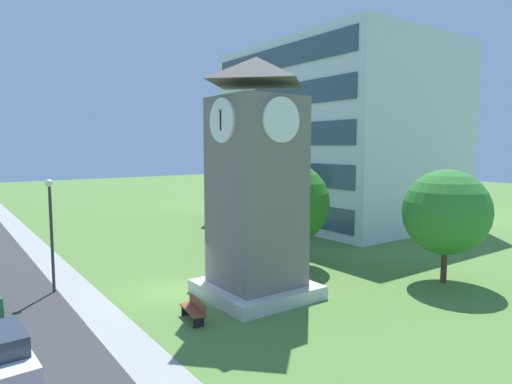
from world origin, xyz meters
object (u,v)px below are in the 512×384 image
at_px(clock_tower, 256,191).
at_px(tree_near_tower, 288,203).
at_px(tree_by_building, 446,212).
at_px(street_lamp, 51,222).
at_px(tree_streetside, 246,182).
at_px(park_bench, 194,310).

bearing_deg(clock_tower, tree_near_tower, 124.73).
relative_size(tree_near_tower, tree_by_building, 1.05).
relative_size(street_lamp, tree_near_tower, 0.89).
distance_m(street_lamp, tree_streetside, 17.07).
distance_m(park_bench, street_lamp, 8.60).
bearing_deg(tree_near_tower, tree_streetside, 159.96).
distance_m(park_bench, tree_near_tower, 9.97).
xyz_separation_m(clock_tower, tree_streetside, (-12.69, 8.06, -0.79)).
height_order(clock_tower, park_bench, clock_tower).
relative_size(park_bench, tree_by_building, 0.32).
bearing_deg(tree_by_building, clock_tower, -114.01).
relative_size(tree_streetside, tree_by_building, 1.00).
bearing_deg(tree_near_tower, street_lamp, -103.31).
xyz_separation_m(tree_near_tower, tree_by_building, (7.21, 4.43, -0.06)).
distance_m(park_bench, tree_streetside, 18.52).
xyz_separation_m(clock_tower, park_bench, (1.02, -3.83, -4.48)).
relative_size(street_lamp, tree_by_building, 0.93).
height_order(tree_near_tower, tree_streetside, tree_near_tower).
relative_size(clock_tower, tree_streetside, 1.87).
xyz_separation_m(street_lamp, tree_near_tower, (2.90, 12.25, 0.31)).
bearing_deg(tree_by_building, tree_streetside, -176.71).
bearing_deg(tree_streetside, park_bench, -40.91).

